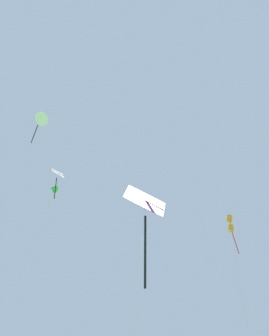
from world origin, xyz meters
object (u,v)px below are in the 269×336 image
at_px(kite_white_distant, 39,120).
at_px(kite_black_large, 57,181).
at_px(kite_orange_box, 231,225).
at_px(kite_purple_streamer, 145,218).
at_px(kite_green_small, 53,189).

height_order(kite_white_distant, kite_black_large, kite_white_distant).
distance_m(kite_black_large, kite_orange_box, 19.25).
xyz_separation_m(kite_black_large, kite_orange_box, (17.44, -3.84, -7.18)).
relative_size(kite_purple_streamer, kite_green_small, 0.37).
height_order(kite_white_distant, kite_green_small, kite_white_distant).
bearing_deg(kite_black_large, kite_orange_box, -12.41).
relative_size(kite_purple_streamer, kite_black_large, 0.39).
height_order(kite_white_distant, kite_orange_box, kite_white_distant).
bearing_deg(kite_orange_box, kite_purple_streamer, -111.76).
xyz_separation_m(kite_white_distant, kite_black_large, (2.94, 0.71, -8.09)).
height_order(kite_black_large, kite_orange_box, kite_black_large).
bearing_deg(kite_purple_streamer, kite_green_small, 116.08).
bearing_deg(kite_white_distant, kite_orange_box, -8.71).
relative_size(kite_purple_streamer, kite_white_distant, 0.29).
distance_m(kite_purple_streamer, kite_green_small, 33.81).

